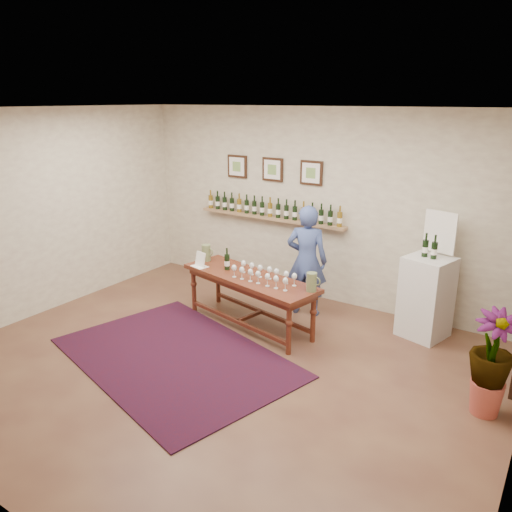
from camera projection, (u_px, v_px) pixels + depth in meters
The scene contains 14 objects.
ground at pixel (217, 366), 5.65m from camera, with size 6.00×6.00×0.00m, color #4D2A21.
room_shell at pixel (461, 262), 5.69m from camera, with size 6.00×6.00×6.00m.
rug at pixel (175, 357), 5.83m from camera, with size 2.82×1.88×0.02m, color #430C15.
tasting_table at pixel (249, 283), 6.50m from camera, with size 2.06×1.02×0.70m.
table_glasses at pixel (264, 275), 6.25m from camera, with size 1.24×0.29×0.17m, color white, non-canonical shape.
table_bottles at pixel (229, 259), 6.69m from camera, with size 0.25×0.14×0.27m, color black, non-canonical shape.
pitcher_left at pixel (206, 253), 7.05m from camera, with size 0.15×0.15×0.23m, color #677548, non-canonical shape.
pitcher_right at pixel (312, 282), 5.93m from camera, with size 0.15×0.15×0.23m, color #677548, non-canonical shape.
menu_card at pixel (200, 259), 6.81m from camera, with size 0.22×0.16×0.20m, color white.
display_pedestal at pixel (426, 297), 6.25m from camera, with size 0.52×0.52×1.04m, color silver.
pedestal_bottles at pixel (430, 246), 6.04m from camera, with size 0.29×0.08×0.29m, color black, non-canonical shape.
info_sign at pixel (440, 232), 6.13m from camera, with size 0.42×0.02×0.57m, color white.
potted_plant at pixel (491, 364), 4.66m from camera, with size 0.64×0.64×0.91m.
person at pixel (307, 261), 6.83m from camera, with size 0.57×0.37×1.55m, color #3C4F8F.
Camera 1 is at (3.12, -3.95, 2.90)m, focal length 35.00 mm.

